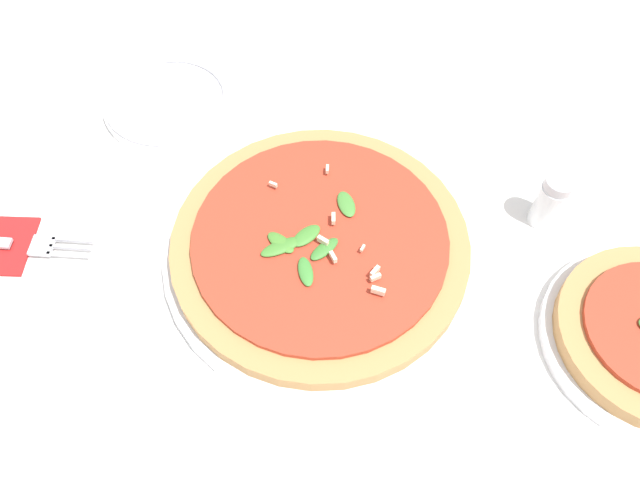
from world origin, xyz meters
TOP-DOWN VIEW (x-y plane):
  - ground_plane at (0.00, 0.00)m, footprint 6.00×6.00m
  - pizza_arugula_main at (0.04, 0.04)m, footprint 0.32×0.32m
  - side_plate_white at (-0.11, 0.28)m, footprint 0.16×0.16m
  - shaker_pepper at (0.28, 0.05)m, footprint 0.03×0.03m

SIDE VIEW (x-z plane):
  - ground_plane at x=0.00m, z-range 0.00..0.00m
  - side_plate_white at x=-0.11m, z-range 0.00..0.02m
  - pizza_arugula_main at x=0.04m, z-range -0.01..0.04m
  - shaker_pepper at x=0.28m, z-range 0.00..0.07m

